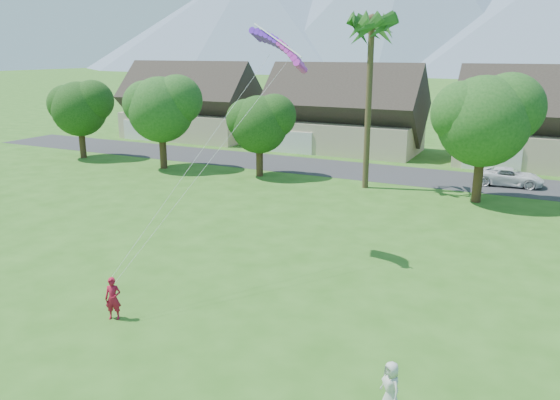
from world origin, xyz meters
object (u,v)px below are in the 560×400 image
Objects in this scene: kite_flyer at (113,298)px; watcher at (391,387)px; parafoil_kite at (281,45)px; parked_car at (509,177)px.

kite_flyer reaches higher than watcher.
parafoil_kite is (-8.41, 10.10, 9.41)m from watcher.
kite_flyer is at bearing -93.34° from parafoil_kite.
parked_car is at bearing 77.39° from parafoil_kite.
parafoil_kite is at bearing 49.70° from kite_flyer.
parked_car is at bearing 129.40° from watcher.
watcher is at bearing -38.40° from parafoil_kite.
kite_flyer reaches higher than parked_car.
kite_flyer is 13.45m from parafoil_kite.
watcher is 16.16m from parafoil_kite.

